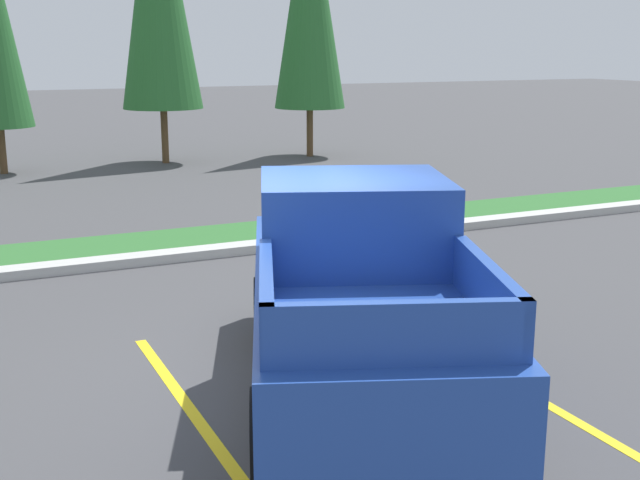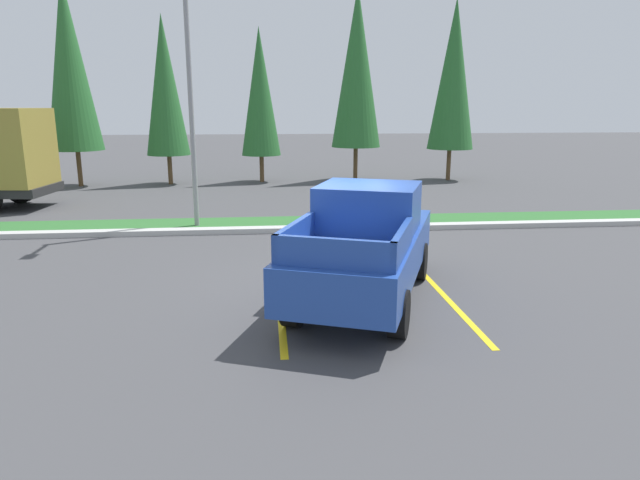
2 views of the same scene
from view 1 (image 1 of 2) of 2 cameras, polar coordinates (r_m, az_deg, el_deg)
The scene contains 6 objects.
ground_plane at distance 8.59m, azimuth -3.44°, elevation -9.36°, with size 120.00×120.00×0.00m, color #424244.
parking_line_near at distance 7.59m, azimuth -8.23°, elevation -12.64°, with size 0.12×4.80×0.01m, color yellow.
parking_line_far at distance 8.89m, azimuth 11.48°, elevation -8.79°, with size 0.12×4.80×0.01m, color yellow.
curb_strip at distance 13.12m, azimuth -11.55°, elevation -1.22°, with size 56.00×0.40×0.15m, color #B2B2AD.
grass_median at distance 14.17m, azimuth -12.60°, elevation -0.38°, with size 56.00×1.80×0.06m, color #2D662D.
pickup_truck_main at distance 7.80m, azimuth 2.51°, elevation -3.60°, with size 3.64×5.55×2.10m.
Camera 1 is at (-2.89, -7.38, 3.31)m, focal length 45.99 mm.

